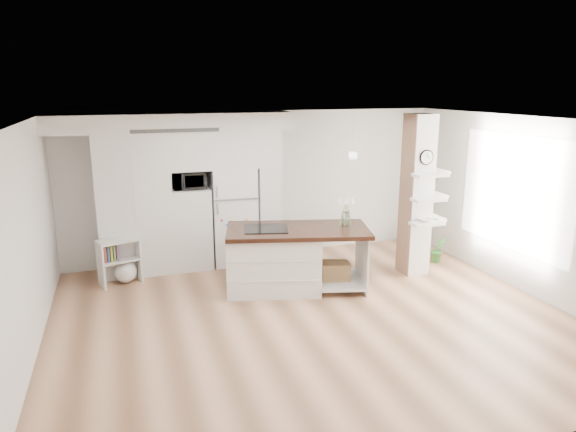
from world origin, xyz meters
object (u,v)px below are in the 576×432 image
Objects in this scene: refrigerator at (233,215)px; kitchen_island at (281,258)px; floor_plant_a at (438,250)px; bookshelf at (121,264)px.

refrigerator reaches higher than kitchen_island.
refrigerator reaches higher than floor_plant_a.
floor_plant_a is at bearing -18.66° from refrigerator.
kitchen_island is at bearing -73.69° from refrigerator.
kitchen_island is 3.19× the size of bookshelf.
kitchen_island is at bearing -41.12° from bookshelf.
bookshelf is (-1.96, -0.46, -0.55)m from refrigerator.
floor_plant_a is (5.48, -0.73, -0.08)m from bookshelf.
refrigerator is at bearing -4.54° from bookshelf.
kitchen_island reaches higher than floor_plant_a.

